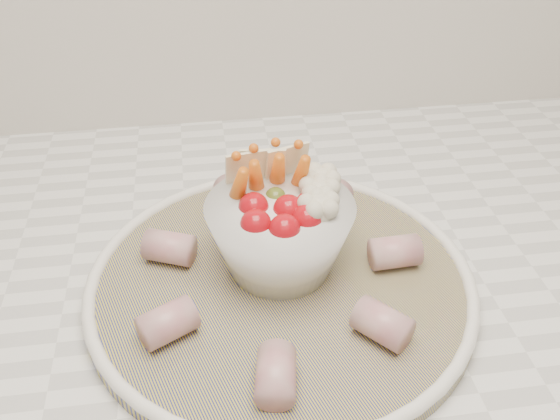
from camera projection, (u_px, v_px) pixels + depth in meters
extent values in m
cube|color=white|center=(188.00, 280.00, 0.63)|extent=(2.04, 0.62, 0.04)
cylinder|color=navy|center=(281.00, 285.00, 0.59)|extent=(0.45, 0.45, 0.01)
torus|color=white|center=(281.00, 279.00, 0.58)|extent=(0.36, 0.36, 0.01)
sphere|color=#AD0B13|center=(256.00, 224.00, 0.53)|extent=(0.03, 0.03, 0.03)
sphere|color=#AD0B13|center=(285.00, 229.00, 0.53)|extent=(0.03, 0.03, 0.03)
sphere|color=#AD0B13|center=(307.00, 219.00, 0.54)|extent=(0.03, 0.03, 0.03)
sphere|color=#AD0B13|center=(254.00, 207.00, 0.55)|extent=(0.03, 0.03, 0.03)
sphere|color=#AD0B13|center=(288.00, 210.00, 0.55)|extent=(0.03, 0.03, 0.03)
sphere|color=#AD0B13|center=(311.00, 205.00, 0.56)|extent=(0.03, 0.03, 0.03)
sphere|color=#4C6220|center=(276.00, 198.00, 0.57)|extent=(0.02, 0.02, 0.02)
cone|color=#D96014|center=(256.00, 181.00, 0.57)|extent=(0.03, 0.05, 0.06)
cone|color=#D96014|center=(278.00, 175.00, 0.58)|extent=(0.02, 0.04, 0.06)
cone|color=#D96014|center=(300.00, 177.00, 0.58)|extent=(0.02, 0.04, 0.06)
cone|color=#D96014|center=(239.00, 190.00, 0.56)|extent=(0.03, 0.05, 0.06)
sphere|color=beige|center=(319.00, 196.00, 0.57)|extent=(0.03, 0.03, 0.03)
sphere|color=beige|center=(319.00, 212.00, 0.55)|extent=(0.03, 0.03, 0.03)
sphere|color=beige|center=(320.00, 184.00, 0.58)|extent=(0.03, 0.03, 0.03)
cube|color=beige|center=(263.00, 169.00, 0.59)|extent=(0.04, 0.02, 0.05)
cube|color=beige|center=(286.00, 166.00, 0.59)|extent=(0.04, 0.02, 0.05)
cube|color=beige|center=(248.00, 172.00, 0.58)|extent=(0.04, 0.02, 0.05)
cylinder|color=#AB4E5B|center=(395.00, 252.00, 0.59)|extent=(0.05, 0.03, 0.03)
cylinder|color=#AB4E5B|center=(332.00, 202.00, 0.66)|extent=(0.05, 0.06, 0.03)
cylinder|color=#AB4E5B|center=(234.00, 196.00, 0.66)|extent=(0.04, 0.05, 0.03)
cylinder|color=#AB4E5B|center=(169.00, 247.00, 0.59)|extent=(0.05, 0.05, 0.03)
cylinder|color=#AB4E5B|center=(168.00, 323.00, 0.52)|extent=(0.05, 0.05, 0.03)
cylinder|color=#AB4E5B|center=(276.00, 375.00, 0.47)|extent=(0.04, 0.05, 0.03)
cylinder|color=#AB4E5B|center=(382.00, 324.00, 0.51)|extent=(0.05, 0.05, 0.03)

